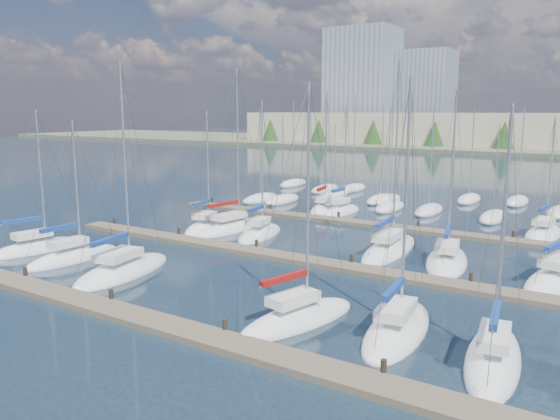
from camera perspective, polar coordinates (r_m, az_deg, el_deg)
The scene contains 20 objects.
ground at distance 79.46m, azimuth 18.20°, elevation 2.16°, with size 400.00×400.00×0.00m, color #1F303F.
dock_near at distance 28.66m, azimuth -13.29°, elevation -11.25°, with size 44.00×1.93×1.10m.
dock_mid at distance 39.13m, azimuth 1.60°, elevation -5.10°, with size 44.00×1.93×1.10m.
dock_far at distance 51.31m, azimuth 9.69°, elevation -1.53°, with size 44.00×1.93×1.10m.
sailboat_c at distance 37.67m, azimuth -16.07°, elevation -6.09°, with size 4.73×9.17×14.43m.
sailboat_h at distance 49.80m, azimuth -7.70°, elevation -1.80°, with size 3.78×6.91×11.33m.
sailboat_q at distance 51.96m, azimuth 25.83°, elevation -2.25°, with size 3.13×7.49×10.85m.
sailboat_e at distance 27.46m, azimuth 12.15°, elevation -12.11°, with size 3.46×8.27×12.86m.
sailboat_i at distance 49.27m, azimuth -4.95°, elevation -1.87°, with size 3.68×9.52×15.00m.
sailboat_b at distance 42.08m, azimuth -20.77°, elevation -4.65°, with size 2.56×7.60×10.66m.
sailboat_j at distance 46.80m, azimuth -2.11°, elevation -2.49°, with size 3.83×7.45×12.17m.
sailboat_n at distance 58.78m, azimuth 4.59°, elevation 0.14°, with size 3.74×7.59×13.32m.
sailboat_l at distance 40.13m, azimuth 17.03°, elevation -5.14°, with size 4.47×8.82×12.78m.
sailboat_d at distance 28.20m, azimuth 1.90°, elevation -11.26°, with size 4.25×8.01×12.68m.
sailboat_o at distance 57.58m, azimuth 6.47°, elevation -0.11°, with size 2.64×6.39×12.09m.
sailboat_a at distance 45.78m, azimuth -23.96°, elevation -3.69°, with size 3.65×8.10×11.37m.
sailboat_f at distance 25.64m, azimuth 21.37°, elevation -14.30°, with size 3.33×8.22×11.62m.
sailboat_k at distance 42.45m, azimuth 11.35°, elevation -4.03°, with size 3.39×10.19×14.99m.
distant_boats at distance 65.43m, azimuth 10.92°, elevation 1.10°, with size 36.93×20.75×13.30m.
shoreline at distance 169.32m, azimuth 21.74°, elevation 8.54°, with size 400.00×60.00×38.00m.
Camera 1 is at (19.42, -16.33, 10.55)m, focal length 35.00 mm.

